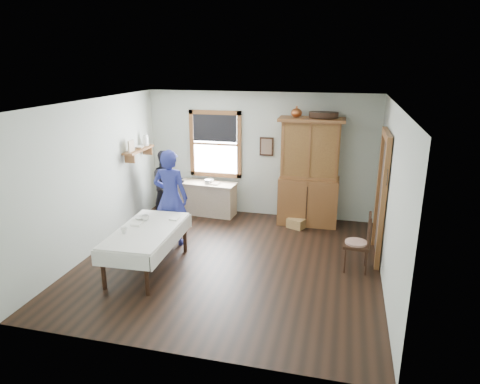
# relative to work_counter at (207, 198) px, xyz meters

# --- Properties ---
(room) EXTENTS (5.01, 5.01, 2.70)m
(room) POSITION_rel_work_counter_xyz_m (1.12, -2.17, 0.98)
(room) COLOR black
(room) RESTS_ON ground
(window) EXTENTS (1.18, 0.07, 1.48)m
(window) POSITION_rel_work_counter_xyz_m (0.12, 0.29, 1.27)
(window) COLOR white
(window) RESTS_ON room
(doorway) EXTENTS (0.09, 1.14, 2.22)m
(doorway) POSITION_rel_work_counter_xyz_m (3.57, -1.32, 0.80)
(doorway) COLOR #3F352D
(doorway) RESTS_ON room
(wall_shelf) EXTENTS (0.24, 1.00, 0.44)m
(wall_shelf) POSITION_rel_work_counter_xyz_m (-1.25, -0.64, 1.21)
(wall_shelf) COLOR brown
(wall_shelf) RESTS_ON room
(framed_picture) EXTENTS (0.30, 0.04, 0.40)m
(framed_picture) POSITION_rel_work_counter_xyz_m (1.27, 0.29, 1.18)
(framed_picture) COLOR #321A11
(framed_picture) RESTS_ON room
(rug_beater) EXTENTS (0.01, 0.27, 0.27)m
(rug_beater) POSITION_rel_work_counter_xyz_m (3.57, -1.87, 1.35)
(rug_beater) COLOR black
(rug_beater) RESTS_ON room
(work_counter) EXTENTS (1.32, 0.59, 0.73)m
(work_counter) POSITION_rel_work_counter_xyz_m (0.00, 0.00, 0.00)
(work_counter) COLOR tan
(work_counter) RESTS_ON room
(china_hutch) EXTENTS (1.32, 0.64, 2.24)m
(china_hutch) POSITION_rel_work_counter_xyz_m (2.23, -0.02, 0.75)
(china_hutch) COLOR brown
(china_hutch) RESTS_ON room
(dining_table) EXTENTS (1.00, 1.81, 0.71)m
(dining_table) POSITION_rel_work_counter_xyz_m (-0.14, -2.75, -0.01)
(dining_table) COLOR white
(dining_table) RESTS_ON room
(spindle_chair) EXTENTS (0.48, 0.48, 0.98)m
(spindle_chair) POSITION_rel_work_counter_xyz_m (3.20, -1.94, 0.12)
(spindle_chair) COLOR #321A11
(spindle_chair) RESTS_ON room
(pail) EXTENTS (0.32, 0.32, 0.31)m
(pail) POSITION_rel_work_counter_xyz_m (1.82, -0.10, -0.21)
(pail) COLOR #9A9EA2
(pail) RESTS_ON room
(wicker_basket) EXTENTS (0.40, 0.35, 0.20)m
(wicker_basket) POSITION_rel_work_counter_xyz_m (2.03, -0.35, -0.27)
(wicker_basket) COLOR tan
(wicker_basket) RESTS_ON room
(woman_blue) EXTENTS (0.62, 0.41, 1.67)m
(woman_blue) POSITION_rel_work_counter_xyz_m (-0.16, -1.67, 0.47)
(woman_blue) COLOR navy
(woman_blue) RESTS_ON room
(figure_dark) EXTENTS (0.86, 0.82, 1.39)m
(figure_dark) POSITION_rel_work_counter_xyz_m (-0.76, -0.43, 0.33)
(figure_dark) COLOR black
(figure_dark) RESTS_ON room
(table_cup_a) EXTENTS (0.14, 0.14, 0.10)m
(table_cup_a) POSITION_rel_work_counter_xyz_m (-0.32, -2.39, 0.39)
(table_cup_a) COLOR white
(table_cup_a) RESTS_ON dining_table
(table_cup_b) EXTENTS (0.11, 0.11, 0.10)m
(table_cup_b) POSITION_rel_work_counter_xyz_m (-0.40, -2.99, 0.39)
(table_cup_b) COLOR white
(table_cup_b) RESTS_ON dining_table
(table_bowl) EXTENTS (0.26, 0.26, 0.05)m
(table_bowl) POSITION_rel_work_counter_xyz_m (-0.45, -2.36, 0.37)
(table_bowl) COLOR white
(table_bowl) RESTS_ON dining_table
(counter_book) EXTENTS (0.16, 0.21, 0.02)m
(counter_book) POSITION_rel_work_counter_xyz_m (0.11, -0.04, 0.38)
(counter_book) COLOR #7D6553
(counter_book) RESTS_ON work_counter
(counter_bowl) EXTENTS (0.27, 0.27, 0.07)m
(counter_bowl) POSITION_rel_work_counter_xyz_m (0.03, 0.04, 0.40)
(counter_bowl) COLOR white
(counter_bowl) RESTS_ON work_counter
(shelf_bowl) EXTENTS (0.22, 0.22, 0.05)m
(shelf_bowl) POSITION_rel_work_counter_xyz_m (-1.25, -0.62, 1.23)
(shelf_bowl) COLOR white
(shelf_bowl) RESTS_ON wall_shelf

